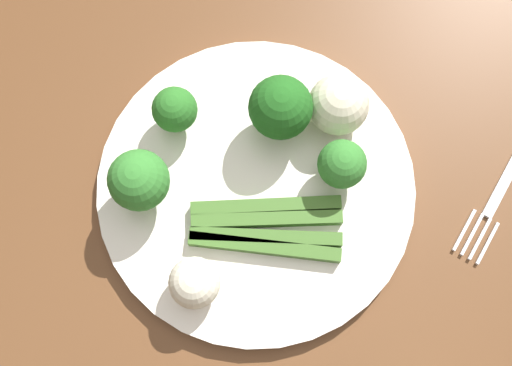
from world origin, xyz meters
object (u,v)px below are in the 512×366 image
Objects in this scene: broccoli_front_left at (139,181)px; broccoli_right at (342,164)px; asparagus_bundle at (266,227)px; broccoli_back_right at (175,110)px; broccoli_front at (282,108)px; fork at (502,186)px; plate at (256,187)px; cauliflower_mid at (338,105)px; cauliflower_near_center at (194,283)px; dining_table at (251,254)px.

broccoli_right is (-0.17, -0.06, -0.01)m from broccoli_front_left.
broccoli_back_right reaches higher than asparagus_bundle.
fork is at bearing 179.29° from broccoli_front.
broccoli_back_right is (0.09, -0.04, 0.04)m from plate.
cauliflower_mid is at bearing 58.87° from asparagus_bundle.
broccoli_right is 0.16m from broccoli_back_right.
broccoli_back_right is at bearing -67.61° from cauliflower_near_center.
asparagus_bundle is 0.09m from broccoli_right.
asparagus_bundle is at bearing -143.53° from dining_table.
plate is 4.46× the size of broccoli_front_left.
broccoli_right is (-0.05, -0.07, 0.03)m from asparagus_bundle.
broccoli_front is (0.01, -0.10, 0.04)m from asparagus_bundle.
broccoli_right is 0.06m from cauliflower_mid.
plate is 2.07× the size of asparagus_bundle.
broccoli_right is 1.05× the size of broccoli_back_right.
fork is at bearing -153.97° from dining_table.
cauliflower_mid is 0.35× the size of fork.
broccoli_right is (-0.07, -0.08, 0.14)m from dining_table.
dining_table is at bearing 69.34° from cauliflower_mid.
plate is 4.16× the size of broccoli_front.
fork is (-0.17, 0.02, -0.04)m from cauliflower_mid.
broccoli_front_left is 1.17× the size of cauliflower_mid.
dining_table is 8.77× the size of fork.
asparagus_bundle is at bearing 177.51° from broccoli_front_left.
dining_table is 26.39× the size of broccoli_right.
dining_table is 9.95× the size of asparagus_bundle.
broccoli_front reaches higher than asparagus_bundle.
plate is 5.77× the size of broccoli_back_right.
cauliflower_near_center is (-0.06, 0.15, -0.01)m from broccoli_back_right.
broccoli_front_left reaches higher than asparagus_bundle.
broccoli_front is at bearing -73.82° from fork.
broccoli_front_left is 0.34m from fork.
broccoli_back_right is 0.32× the size of fork.
plate is at bearing 56.56° from cauliflower_mid.
broccoli_back_right is (0.16, -0.01, -0.00)m from broccoli_right.
cauliflower_near_center is (0.04, 0.17, -0.02)m from broccoli_front.
asparagus_bundle is 0.14m from broccoli_back_right.
plate is 5.24× the size of cauliflower_mid.
broccoli_front reaches higher than broccoli_front_left.
plate is 0.08m from broccoli_front.
plate is at bearing 154.45° from broccoli_back_right.
broccoli_front_left reaches higher than broccoli_right.
broccoli_front is 1.39× the size of broccoli_back_right.
cauliflower_near_center reaches higher than dining_table.
dining_table is at bearing 97.60° from plate.
broccoli_front_left is 0.41× the size of fork.
broccoli_front reaches higher than dining_table.
cauliflower_near_center is at bearing 112.39° from broccoli_back_right.
broccoli_front reaches higher than broccoli_back_right.
broccoli_front is 0.10m from broccoli_back_right.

